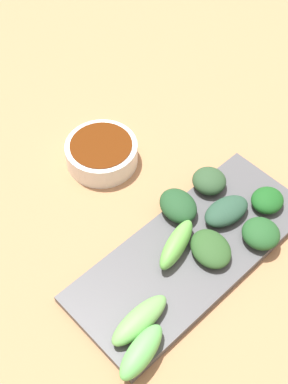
% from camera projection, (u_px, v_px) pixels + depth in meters
% --- Properties ---
extents(tabletop, '(2.10, 2.10, 0.02)m').
position_uv_depth(tabletop, '(152.00, 213.00, 0.77)').
color(tabletop, '#A3764D').
rests_on(tabletop, ground).
extents(sauce_bowl, '(0.11, 0.11, 0.04)m').
position_uv_depth(sauce_bowl, '(102.00, 152.00, 0.80)').
color(sauce_bowl, silver).
rests_on(sauce_bowl, tabletop).
extents(serving_plate, '(0.14, 0.35, 0.01)m').
position_uv_depth(serving_plate, '(192.00, 252.00, 0.71)').
color(serving_plate, '#4B4D4F').
rests_on(serving_plate, tabletop).
extents(broccoli_leafy_0, '(0.05, 0.05, 0.02)m').
position_uv_depth(broccoli_leafy_0, '(267.00, 200.00, 0.74)').
color(broccoli_leafy_0, '#18521C').
rests_on(broccoli_leafy_0, serving_plate).
extents(broccoli_stalk_1, '(0.03, 0.09, 0.02)m').
position_uv_depth(broccoli_stalk_1, '(140.00, 320.00, 0.64)').
color(broccoli_stalk_1, '#64A452').
rests_on(broccoli_stalk_1, serving_plate).
extents(broccoli_leafy_2, '(0.05, 0.07, 0.02)m').
position_uv_depth(broccoli_leafy_2, '(226.00, 211.00, 0.73)').
color(broccoli_leafy_2, '#254633').
rests_on(broccoli_leafy_2, serving_plate).
extents(broccoli_leafy_3, '(0.05, 0.05, 0.03)m').
position_uv_depth(broccoli_leafy_3, '(209.00, 181.00, 0.76)').
color(broccoli_leafy_3, '#2A482A').
rests_on(broccoli_leafy_3, serving_plate).
extents(broccoli_stalk_4, '(0.05, 0.09, 0.03)m').
position_uv_depth(broccoli_stalk_4, '(176.00, 244.00, 0.70)').
color(broccoli_stalk_4, '#5FB046').
rests_on(broccoli_stalk_4, serving_plate).
extents(broccoli_leafy_5, '(0.05, 0.05, 0.03)m').
position_uv_depth(broccoli_leafy_5, '(261.00, 233.00, 0.71)').
color(broccoli_leafy_5, '#204F23').
rests_on(broccoli_leafy_5, serving_plate).
extents(broccoli_leafy_6, '(0.07, 0.06, 0.03)m').
position_uv_depth(broccoli_leafy_6, '(178.00, 206.00, 0.74)').
color(broccoli_leafy_6, '#1E4624').
rests_on(broccoli_leafy_6, serving_plate).
extents(broccoli_stalk_7, '(0.05, 0.08, 0.03)m').
position_uv_depth(broccoli_stalk_7, '(141.00, 352.00, 0.61)').
color(broccoli_stalk_7, '#5DB957').
rests_on(broccoli_stalk_7, serving_plate).
extents(broccoli_leafy_8, '(0.07, 0.07, 0.02)m').
position_uv_depth(broccoli_leafy_8, '(212.00, 248.00, 0.70)').
color(broccoli_leafy_8, '#2A4F23').
rests_on(broccoli_leafy_8, serving_plate).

